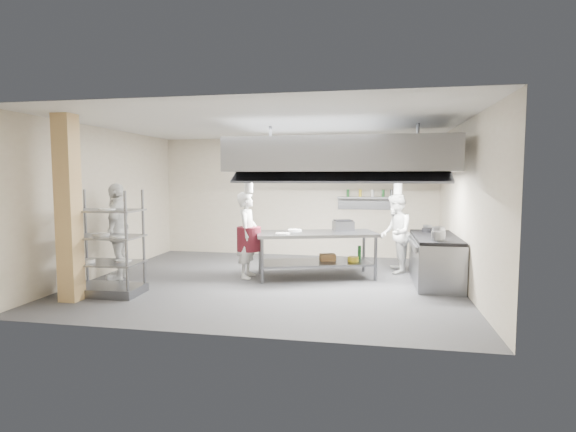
% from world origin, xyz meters
% --- Properties ---
extents(floor, '(7.00, 7.00, 0.00)m').
position_xyz_m(floor, '(0.00, 0.00, 0.00)').
color(floor, '#2C2C2E').
rests_on(floor, ground).
extents(ceiling, '(7.00, 7.00, 0.00)m').
position_xyz_m(ceiling, '(0.00, 0.00, 3.00)').
color(ceiling, silver).
rests_on(ceiling, wall_back).
extents(wall_back, '(7.00, 0.00, 7.00)m').
position_xyz_m(wall_back, '(0.00, 3.00, 1.50)').
color(wall_back, '#BCAE95').
rests_on(wall_back, ground).
extents(wall_left, '(0.00, 6.00, 6.00)m').
position_xyz_m(wall_left, '(-3.50, 0.00, 1.50)').
color(wall_left, '#BCAE95').
rests_on(wall_left, ground).
extents(wall_right, '(0.00, 6.00, 6.00)m').
position_xyz_m(wall_right, '(3.50, 0.00, 1.50)').
color(wall_right, '#BCAE95').
rests_on(wall_right, ground).
extents(column, '(0.30, 0.30, 3.00)m').
position_xyz_m(column, '(-2.90, -1.90, 1.50)').
color(column, '#DCB271').
rests_on(column, floor).
extents(exhaust_hood, '(4.00, 2.50, 0.60)m').
position_xyz_m(exhaust_hood, '(1.30, 0.40, 2.40)').
color(exhaust_hood, gray).
rests_on(exhaust_hood, ceiling).
extents(hood_strip_a, '(1.60, 0.12, 0.04)m').
position_xyz_m(hood_strip_a, '(0.40, 0.40, 2.08)').
color(hood_strip_a, white).
rests_on(hood_strip_a, exhaust_hood).
extents(hood_strip_b, '(1.60, 0.12, 0.04)m').
position_xyz_m(hood_strip_b, '(2.20, 0.40, 2.08)').
color(hood_strip_b, white).
rests_on(hood_strip_b, exhaust_hood).
extents(wall_shelf, '(1.50, 0.28, 0.04)m').
position_xyz_m(wall_shelf, '(1.80, 2.84, 1.50)').
color(wall_shelf, gray).
rests_on(wall_shelf, wall_back).
extents(island, '(2.54, 1.63, 0.91)m').
position_xyz_m(island, '(0.80, 0.52, 0.46)').
color(island, gray).
rests_on(island, floor).
extents(island_worktop, '(2.54, 1.63, 0.06)m').
position_xyz_m(island_worktop, '(0.80, 0.52, 0.88)').
color(island_worktop, gray).
rests_on(island_worktop, island).
extents(island_undershelf, '(2.33, 1.48, 0.04)m').
position_xyz_m(island_undershelf, '(0.80, 0.52, 0.30)').
color(island_undershelf, slate).
rests_on(island_undershelf, island).
extents(pass_rack, '(1.22, 0.74, 1.79)m').
position_xyz_m(pass_rack, '(-2.57, -1.44, 0.89)').
color(pass_rack, slate).
rests_on(pass_rack, floor).
extents(cooking_range, '(0.80, 2.00, 0.84)m').
position_xyz_m(cooking_range, '(3.08, 0.50, 0.42)').
color(cooking_range, gray).
rests_on(cooking_range, floor).
extents(range_top, '(0.78, 1.96, 0.06)m').
position_xyz_m(range_top, '(3.08, 0.50, 0.87)').
color(range_top, black).
rests_on(range_top, cooking_range).
extents(chef_head, '(0.42, 0.63, 1.71)m').
position_xyz_m(chef_head, '(-0.54, 0.26, 0.85)').
color(chef_head, white).
rests_on(chef_head, floor).
extents(chef_line, '(0.64, 0.82, 1.66)m').
position_xyz_m(chef_line, '(2.38, 1.26, 0.83)').
color(chef_line, silver).
rests_on(chef_line, floor).
extents(chef_plating, '(0.73, 1.19, 1.89)m').
position_xyz_m(chef_plating, '(-3.00, -0.33, 0.94)').
color(chef_plating, white).
rests_on(chef_plating, floor).
extents(griddle, '(0.48, 0.42, 0.19)m').
position_xyz_m(griddle, '(1.31, 0.91, 1.01)').
color(griddle, gray).
rests_on(griddle, island_worktop).
extents(wicker_basket, '(0.36, 0.29, 0.13)m').
position_xyz_m(wicker_basket, '(1.02, 0.65, 0.39)').
color(wicker_basket, olive).
rests_on(wicker_basket, island_undershelf).
extents(stockpot, '(0.24, 0.24, 0.17)m').
position_xyz_m(stockpot, '(3.13, 0.50, 0.98)').
color(stockpot, gray).
rests_on(stockpot, range_top).
extents(plate_stack, '(0.28, 0.28, 0.05)m').
position_xyz_m(plate_stack, '(-2.57, -1.44, 0.57)').
color(plate_stack, white).
rests_on(plate_stack, pass_rack).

